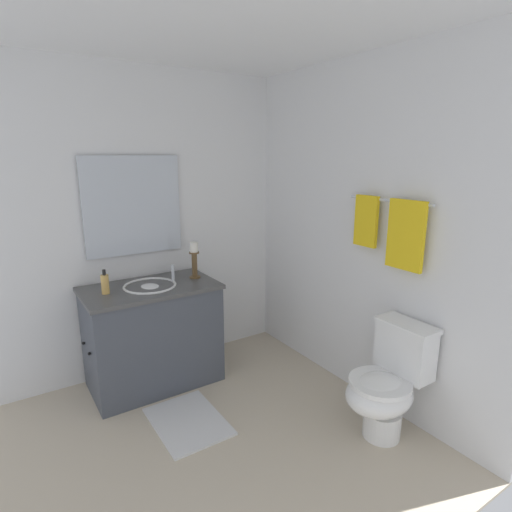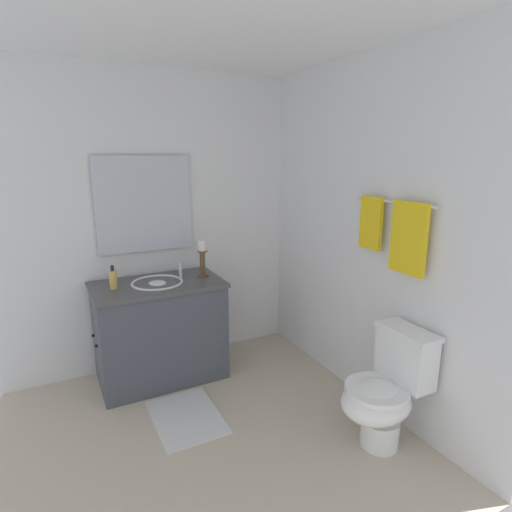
{
  "view_description": "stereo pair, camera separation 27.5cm",
  "coord_description": "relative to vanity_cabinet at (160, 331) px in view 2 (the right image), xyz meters",
  "views": [
    {
      "loc": [
        2.05,
        -1.03,
        1.79
      ],
      "look_at": [
        -0.18,
        0.44,
        1.13
      ],
      "focal_mm": 28.95,
      "sensor_mm": 36.0,
      "label": 1
    },
    {
      "loc": [
        2.19,
        -0.79,
        1.79
      ],
      "look_at": [
        -0.18,
        0.44,
        1.13
      ],
      "focal_mm": 28.95,
      "sensor_mm": 36.0,
      "label": 2
    }
  ],
  "objects": [
    {
      "name": "sink_basin",
      "position": [
        0.0,
        0.0,
        0.37
      ],
      "size": [
        0.4,
        0.4,
        0.24
      ],
      "color": "white",
      "rests_on": "vanity_cabinet"
    },
    {
      "name": "towel_center",
      "position": [
        1.33,
        1.22,
        0.89
      ],
      "size": [
        0.26,
        0.03,
        0.44
      ],
      "primitive_type": "cube",
      "color": "yellow",
      "rests_on": "towel_bar"
    },
    {
      "name": "toilet",
      "position": [
        1.44,
        1.02,
        -0.04
      ],
      "size": [
        0.39,
        0.54,
        0.75
      ],
      "color": "white",
      "rests_on": "ground"
    },
    {
      "name": "towel_bar",
      "position": [
        1.16,
        1.24,
        1.09
      ],
      "size": [
        0.66,
        0.02,
        0.02
      ],
      "primitive_type": "cylinder",
      "rotation": [
        0.0,
        1.57,
        0.0
      ],
      "color": "silver"
    },
    {
      "name": "mirror",
      "position": [
        -0.28,
        0.0,
        0.99
      ],
      "size": [
        0.02,
        0.76,
        0.77
      ],
      "primitive_type": "cube",
      "color": "silver"
    },
    {
      "name": "towel_near_vanity",
      "position": [
        1.0,
        1.22,
        0.93
      ],
      "size": [
        0.19,
        0.03,
        0.35
      ],
      "primitive_type": "cube",
      "color": "yellow",
      "rests_on": "towel_bar"
    },
    {
      "name": "bath_mat",
      "position": [
        0.62,
        0.0,
        -0.4
      ],
      "size": [
        0.6,
        0.44,
        0.02
      ],
      "primitive_type": "cube",
      "color": "silver",
      "rests_on": "ground"
    },
    {
      "name": "ceiling",
      "position": [
        0.89,
        0.07,
        2.05
      ],
      "size": [
        2.43,
        2.47,
        0.02
      ],
      "primitive_type": "cube",
      "color": "white"
    },
    {
      "name": "wall_back",
      "position": [
        0.89,
        1.3,
        0.82
      ],
      "size": [
        2.43,
        0.04,
        2.45
      ],
      "primitive_type": "cube",
      "color": "white",
      "rests_on": "ground"
    },
    {
      "name": "wall_left",
      "position": [
        -0.33,
        0.07,
        0.82
      ],
      "size": [
        0.04,
        2.47,
        2.45
      ],
      "primitive_type": "cube",
      "color": "white",
      "rests_on": "ground"
    },
    {
      "name": "vanity_cabinet",
      "position": [
        0.0,
        0.0,
        0.0
      ],
      "size": [
        0.58,
        1.0,
        0.81
      ],
      "color": "#474C56",
      "rests_on": "ground"
    },
    {
      "name": "candle_holder_tall",
      "position": [
        -0.02,
        0.38,
        0.56
      ],
      "size": [
        0.09,
        0.09,
        0.29
      ],
      "color": "brown",
      "rests_on": "vanity_cabinet"
    },
    {
      "name": "soap_bottle",
      "position": [
        -0.01,
        -0.32,
        0.48
      ],
      "size": [
        0.06,
        0.06,
        0.18
      ],
      "color": "#E5B259",
      "rests_on": "vanity_cabinet"
    },
    {
      "name": "floor",
      "position": [
        0.89,
        0.07,
        -0.42
      ],
      "size": [
        2.43,
        2.47,
        0.02
      ],
      "primitive_type": "cube",
      "color": "beige",
      "rests_on": "ground"
    }
  ]
}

